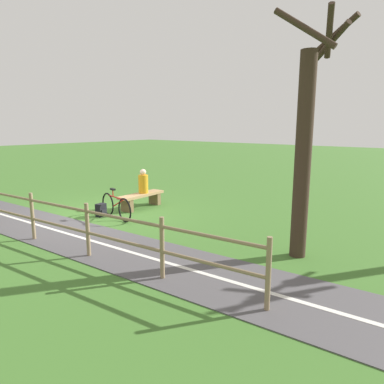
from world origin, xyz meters
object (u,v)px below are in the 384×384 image
(bench, at_px, (141,198))
(bicycle, at_px, (116,206))
(backpack, at_px, (101,210))
(person_seated, at_px, (143,183))
(tree_far_right, at_px, (305,144))

(bench, height_order, bicycle, bicycle)
(bicycle, relative_size, backpack, 4.36)
(bicycle, bearing_deg, backpack, -157.58)
(person_seated, distance_m, tree_far_right, 5.91)
(tree_far_right, bearing_deg, person_seated, -99.16)
(person_seated, xyz_separation_m, backpack, (1.60, -0.09, -0.63))
(bicycle, height_order, backpack, bicycle)
(bench, relative_size, person_seated, 2.21)
(person_seated, height_order, backpack, person_seated)
(bench, height_order, person_seated, person_seated)
(bench, xyz_separation_m, person_seated, (-0.10, -0.01, 0.49))
(bench, height_order, backpack, bench)
(bench, bearing_deg, tree_far_right, 77.82)
(bicycle, bearing_deg, person_seated, 117.15)
(bench, relative_size, bicycle, 1.05)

